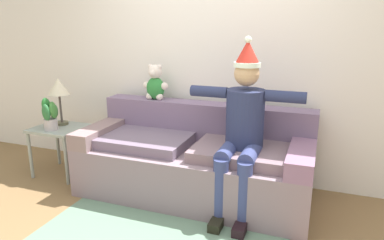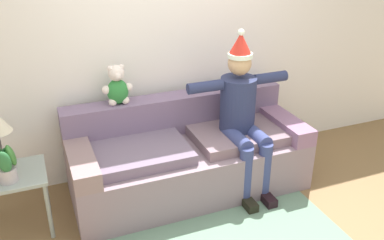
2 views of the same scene
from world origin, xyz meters
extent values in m
cube|color=white|center=(0.00, 1.55, 1.35)|extent=(7.00, 0.10, 2.70)
cube|color=gray|center=(0.00, 0.95, 0.24)|extent=(2.24, 0.94, 0.48)
cube|color=slate|center=(0.00, 1.30, 0.67)|extent=(2.24, 0.24, 0.38)
cube|color=gray|center=(-1.01, 0.95, 0.56)|extent=(0.22, 0.94, 0.16)
cube|color=gray|center=(1.01, 0.95, 0.56)|extent=(0.22, 0.94, 0.16)
cube|color=slate|center=(-0.50, 0.90, 0.53)|extent=(0.90, 0.66, 0.10)
cube|color=slate|center=(0.50, 0.90, 0.53)|extent=(0.90, 0.66, 0.10)
cylinder|color=navy|center=(0.50, 0.93, 0.84)|extent=(0.34, 0.34, 0.52)
sphere|color=tan|center=(0.50, 0.93, 1.24)|extent=(0.22, 0.22, 0.22)
cylinder|color=white|center=(0.50, 0.93, 1.32)|extent=(0.23, 0.23, 0.04)
cone|color=red|center=(0.50, 0.93, 1.43)|extent=(0.21, 0.21, 0.20)
sphere|color=white|center=(0.50, 0.93, 1.53)|extent=(0.06, 0.06, 0.06)
cylinder|color=navy|center=(0.40, 0.73, 0.58)|extent=(0.14, 0.40, 0.14)
cylinder|color=navy|center=(0.40, 0.53, 0.29)|extent=(0.13, 0.13, 0.58)
cube|color=black|center=(0.40, 0.45, 0.04)|extent=(0.10, 0.24, 0.08)
cylinder|color=navy|center=(0.60, 0.73, 0.58)|extent=(0.14, 0.40, 0.14)
cylinder|color=navy|center=(0.60, 0.53, 0.29)|extent=(0.13, 0.13, 0.58)
cube|color=black|center=(0.60, 0.45, 0.04)|extent=(0.10, 0.24, 0.08)
cylinder|color=navy|center=(0.16, 0.93, 1.06)|extent=(0.34, 0.10, 0.10)
cylinder|color=navy|center=(0.84, 0.93, 1.06)|extent=(0.34, 0.10, 0.10)
ellipsoid|color=#2E833A|center=(-0.57, 1.30, 0.98)|extent=(0.20, 0.16, 0.24)
sphere|color=silver|center=(-0.57, 1.30, 1.16)|extent=(0.15, 0.15, 0.15)
sphere|color=silver|center=(-0.57, 1.24, 1.15)|extent=(0.07, 0.07, 0.07)
sphere|color=silver|center=(-0.62, 1.30, 1.22)|extent=(0.05, 0.05, 0.05)
sphere|color=silver|center=(-0.52, 1.30, 1.22)|extent=(0.05, 0.05, 0.05)
sphere|color=silver|center=(-0.67, 1.30, 1.01)|extent=(0.08, 0.08, 0.08)
sphere|color=silver|center=(-0.63, 1.27, 0.90)|extent=(0.08, 0.08, 0.08)
sphere|color=silver|center=(-0.46, 1.30, 1.01)|extent=(0.08, 0.08, 0.08)
sphere|color=silver|center=(-0.51, 1.27, 0.90)|extent=(0.08, 0.08, 0.08)
cube|color=#8F9994|center=(-1.57, 0.90, 0.54)|extent=(0.54, 0.49, 0.03)
cylinder|color=#8F9994|center=(-1.33, 0.69, 0.26)|extent=(0.04, 0.04, 0.52)
cylinder|color=#8F9994|center=(-1.33, 1.12, 0.26)|extent=(0.04, 0.04, 0.52)
cylinder|color=brown|center=(-1.61, 1.00, 0.57)|extent=(0.14, 0.14, 0.03)
cylinder|color=#534845|center=(-1.61, 1.00, 0.74)|extent=(0.02, 0.02, 0.32)
cylinder|color=#B8ABB1|center=(-1.58, 0.80, 0.61)|extent=(0.14, 0.14, 0.12)
ellipsoid|color=#377230|center=(-1.53, 0.80, 0.77)|extent=(0.10, 0.12, 0.20)
ellipsoid|color=#2D6839|center=(-1.58, 0.86, 0.74)|extent=(0.16, 0.09, 0.21)
ellipsoid|color=#2B6B38|center=(-1.58, 0.75, 0.75)|extent=(0.12, 0.07, 0.19)
camera|label=1|loc=(1.12, -2.09, 1.65)|focal=33.00mm
camera|label=2|loc=(-1.29, -2.35, 2.39)|focal=39.37mm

